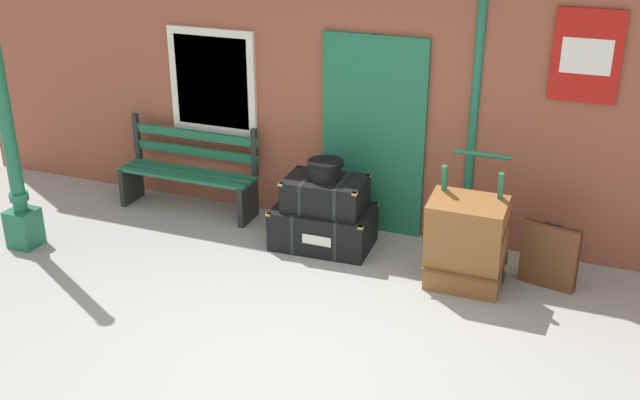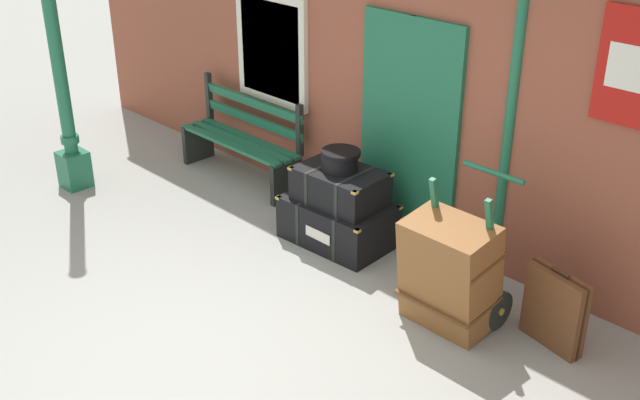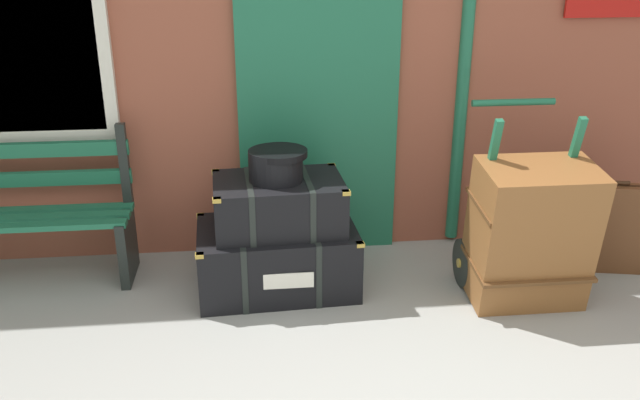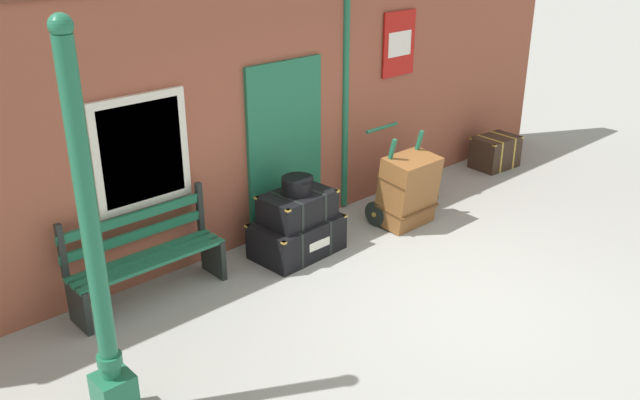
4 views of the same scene
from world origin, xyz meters
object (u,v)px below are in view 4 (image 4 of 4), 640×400
steamer_trunk_middle (297,206)px  round_hatbox (297,184)px  steamer_trunk_base (297,237)px  porters_trolley (396,201)px  suitcase_oxblood (422,180)px  corner_trunk (495,152)px  large_brown_trunk (408,190)px  platform_bench (146,258)px  lamp_post (99,286)px

steamer_trunk_middle → round_hatbox: bearing=-176.2°
steamer_trunk_base → porters_trolley: (1.53, -0.17, 0.06)m
suitcase_oxblood → corner_trunk: suitcase_oxblood is taller
steamer_trunk_base → large_brown_trunk: bearing=-12.8°
large_brown_trunk → corner_trunk: large_brown_trunk is taller
platform_bench → porters_trolley: size_ratio=1.35×
steamer_trunk_base → porters_trolley: bearing=-6.3°
lamp_post → steamer_trunk_middle: 3.15m
steamer_trunk_middle → porters_trolley: (1.51, -0.17, -0.31)m
lamp_post → steamer_trunk_base: lamp_post is taller
platform_bench → round_hatbox: bearing=-9.7°
suitcase_oxblood → corner_trunk: 1.89m
steamer_trunk_base → large_brown_trunk: size_ratio=1.13×
large_brown_trunk → suitcase_oxblood: (0.72, 0.35, -0.15)m
steamer_trunk_middle → corner_trunk: steamer_trunk_middle is taller
porters_trolley → lamp_post: bearing=-167.5°
steamer_trunk_middle → porters_trolley: 1.55m
corner_trunk → steamer_trunk_base: bearing=-178.5°
platform_bench → porters_trolley: 3.31m
lamp_post → porters_trolley: lamp_post is taller
platform_bench → round_hatbox: size_ratio=4.40×
lamp_post → porters_trolley: bearing=12.5°
lamp_post → corner_trunk: size_ratio=4.24×
suitcase_oxblood → round_hatbox: bearing=-179.9°
corner_trunk → large_brown_trunk: bearing=-170.1°
lamp_post → suitcase_oxblood: size_ratio=4.70×
round_hatbox → steamer_trunk_middle: bearing=3.8°
platform_bench → steamer_trunk_base: platform_bench is taller
platform_bench → steamer_trunk_base: size_ratio=1.53×
lamp_post → suitcase_oxblood: bearing=12.7°
platform_bench → steamer_trunk_middle: bearing=-9.6°
steamer_trunk_base → steamer_trunk_middle: steamer_trunk_middle is taller
lamp_post → steamer_trunk_middle: (2.88, 1.15, -0.60)m
suitcase_oxblood → corner_trunk: bearing=3.0°
lamp_post → steamer_trunk_middle: lamp_post is taller
large_brown_trunk → suitcase_oxblood: bearing=26.2°
steamer_trunk_middle → suitcase_oxblood: steamer_trunk_middle is taller
lamp_post → porters_trolley: 4.58m
lamp_post → suitcase_oxblood: (5.10, 1.15, -0.87)m
lamp_post → platform_bench: 1.97m
steamer_trunk_middle → lamp_post: bearing=-158.2°
porters_trolley → suitcase_oxblood: bearing=13.8°
steamer_trunk_middle → corner_trunk: size_ratio=1.15×
steamer_trunk_middle → corner_trunk: (4.11, 0.10, -0.34)m
porters_trolley → steamer_trunk_middle: bearing=173.4°
corner_trunk → steamer_trunk_middle: bearing=-178.6°
steamer_trunk_base → round_hatbox: round_hatbox is taller
suitcase_oxblood → corner_trunk: size_ratio=0.90×
platform_bench → steamer_trunk_base: 1.79m
steamer_trunk_base → steamer_trunk_middle: bearing=16.2°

